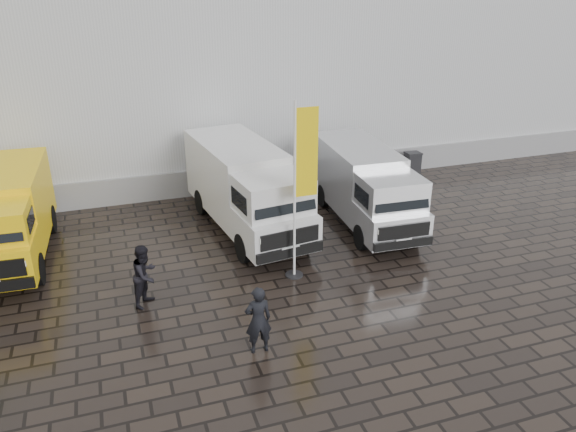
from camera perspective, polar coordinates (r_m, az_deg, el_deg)
name	(u,v)px	position (r m, az deg, el deg)	size (l,w,h in m)	color
ground	(317,291)	(15.20, 2.98, -7.65)	(120.00, 120.00, 0.00)	black
exhibition_hall	(239,12)	(28.91, -5.04, 19.98)	(44.00, 16.00, 12.00)	silver
hall_plinth	(292,172)	(22.38, 0.42, 4.49)	(44.00, 0.15, 1.00)	gray
van_yellow	(4,219)	(18.18, -26.89, -0.31)	(2.14, 5.57, 2.57)	yellow
van_white	(246,191)	(18.14, -4.25, 2.58)	(2.10, 6.31, 2.73)	silver
van_silver	(365,188)	(18.84, 7.87, 2.82)	(1.91, 5.72, 2.48)	#B9BBBE
flagpole	(301,183)	(14.79, 1.36, 3.41)	(0.88, 0.50, 4.97)	black
wheelie_bin	(412,164)	(23.93, 12.51, 5.21)	(0.60, 0.60, 0.99)	black
person_front	(258,320)	(12.62, -3.05, -10.50)	(0.60, 0.40, 1.66)	black
person_tent	(145,275)	(14.72, -14.29, -5.83)	(0.81, 0.63, 1.66)	black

